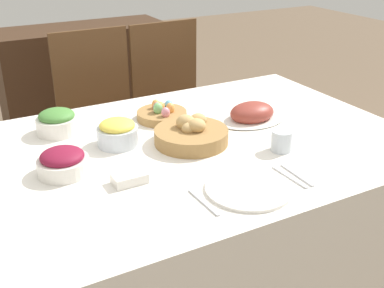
{
  "coord_description": "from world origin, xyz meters",
  "views": [
    {
      "loc": [
        -0.7,
        -1.43,
        1.51
      ],
      "look_at": [
        0.03,
        -0.08,
        0.8
      ],
      "focal_mm": 45.0,
      "sensor_mm": 36.0,
      "label": 1
    }
  ],
  "objects": [
    {
      "name": "knife",
      "position": [
        0.22,
        -0.39,
        0.76
      ],
      "size": [
        0.01,
        0.16,
        0.0
      ],
      "rotation": [
        0.0,
        0.0,
        0.03
      ],
      "color": "#B7B7BC",
      "rests_on": "dining_table"
    },
    {
      "name": "dining_table",
      "position": [
        0.0,
        0.0,
        0.38
      ],
      "size": [
        1.8,
        1.13,
        0.76
      ],
      "color": "white",
      "rests_on": "ground"
    },
    {
      "name": "dinner_plate",
      "position": [
        0.06,
        -0.39,
        0.76
      ],
      "size": [
        0.27,
        0.27,
        0.01
      ],
      "color": "silver",
      "rests_on": "dining_table"
    },
    {
      "name": "green_salad_bowl",
      "position": [
        -0.34,
        0.33,
        0.8
      ],
      "size": [
        0.16,
        0.16,
        0.1
      ],
      "color": "silver",
      "rests_on": "dining_table"
    },
    {
      "name": "beet_salad_bowl",
      "position": [
        -0.41,
        -0.01,
        0.8
      ],
      "size": [
        0.17,
        0.17,
        0.09
      ],
      "color": "silver",
      "rests_on": "dining_table"
    },
    {
      "name": "sideboard",
      "position": [
        0.2,
        1.79,
        0.43
      ],
      "size": [
        1.14,
        0.44,
        0.87
      ],
      "color": "#3D2616",
      "rests_on": "ground"
    },
    {
      "name": "chair_far_right",
      "position": [
        0.47,
        0.94,
        0.53
      ],
      "size": [
        0.43,
        0.43,
        1.0
      ],
      "rotation": [
        0.0,
        0.0,
        0.03
      ],
      "color": "brown",
      "rests_on": "ground"
    },
    {
      "name": "pineapple_bowl",
      "position": [
        -0.17,
        0.12,
        0.81
      ],
      "size": [
        0.15,
        0.15,
        0.1
      ],
      "color": "silver",
      "rests_on": "dining_table"
    },
    {
      "name": "drinking_cup",
      "position": [
        0.33,
        -0.21,
        0.8
      ],
      "size": [
        0.08,
        0.08,
        0.08
      ],
      "color": "silver",
      "rests_on": "dining_table"
    },
    {
      "name": "butter_dish",
      "position": [
        -0.24,
        -0.17,
        0.77
      ],
      "size": [
        0.11,
        0.07,
        0.03
      ],
      "color": "silver",
      "rests_on": "dining_table"
    },
    {
      "name": "spoon",
      "position": [
        0.25,
        -0.39,
        0.76
      ],
      "size": [
        0.01,
        0.16,
        0.0
      ],
      "rotation": [
        0.0,
        0.0,
        -0.03
      ],
      "color": "#B7B7BC",
      "rests_on": "dining_table"
    },
    {
      "name": "ham_platter",
      "position": [
        0.4,
        0.08,
        0.79
      ],
      "size": [
        0.3,
        0.21,
        0.09
      ],
      "color": "silver",
      "rests_on": "dining_table"
    },
    {
      "name": "fork",
      "position": [
        -0.1,
        -0.39,
        0.76
      ],
      "size": [
        0.01,
        0.16,
        0.0
      ],
      "rotation": [
        0.0,
        0.0,
        0.03
      ],
      "color": "#B7B7BC",
      "rests_on": "dining_table"
    },
    {
      "name": "chair_far_center",
      "position": [
        0.03,
        0.94,
        0.53
      ],
      "size": [
        0.42,
        0.42,
        1.0
      ],
      "rotation": [
        0.0,
        0.0,
        -0.0
      ],
      "color": "brown",
      "rests_on": "ground"
    },
    {
      "name": "bread_basket",
      "position": [
        0.07,
        0.01,
        0.79
      ],
      "size": [
        0.27,
        0.27,
        0.1
      ],
      "color": "#9E7542",
      "rests_on": "dining_table"
    },
    {
      "name": "egg_basket",
      "position": [
        0.08,
        0.27,
        0.78
      ],
      "size": [
        0.21,
        0.21,
        0.08
      ],
      "color": "#9E7542",
      "rests_on": "dining_table"
    }
  ]
}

